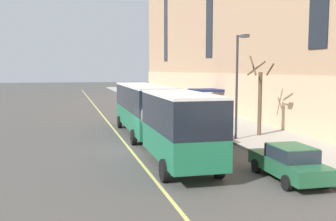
{
  "coord_description": "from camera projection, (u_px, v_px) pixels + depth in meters",
  "views": [
    {
      "loc": [
        -3.81,
        -23.17,
        4.84
      ],
      "look_at": [
        3.52,
        4.98,
        1.8
      ],
      "focal_mm": 42.0,
      "sensor_mm": 36.0,
      "label": 1
    }
  ],
  "objects": [
    {
      "name": "lane_centerline",
      "position": [
        123.0,
        141.0,
        26.61
      ],
      "size": [
        0.16,
        140.0,
        0.01
      ],
      "primitive_type": "cube",
      "color": "#E0D66B",
      "rests_on": "ground"
    },
    {
      "name": "parked_car_white_5",
      "position": [
        133.0,
        98.0,
        56.53
      ],
      "size": [
        2.03,
        4.37,
        1.56
      ],
      "color": "silver",
      "rests_on": "ground"
    },
    {
      "name": "fire_hydrant",
      "position": [
        159.0,
        105.0,
        48.18
      ],
      "size": [
        0.42,
        0.24,
        0.72
      ],
      "color": "red",
      "rests_on": "sidewalk"
    },
    {
      "name": "sidewalk",
      "position": [
        255.0,
        134.0,
        29.05
      ],
      "size": [
        5.95,
        160.0,
        0.15
      ],
      "primitive_type": "cube",
      "color": "#ADA89E",
      "rests_on": "ground"
    },
    {
      "name": "parked_car_darkgray_6",
      "position": [
        207.0,
        130.0,
        26.65
      ],
      "size": [
        2.11,
        4.82,
        1.56
      ],
      "color": "#4C4C51",
      "rests_on": "ground"
    },
    {
      "name": "parked_car_black_0",
      "position": [
        174.0,
        115.0,
        34.88
      ],
      "size": [
        2.0,
        4.34,
        1.56
      ],
      "color": "black",
      "rests_on": "ground"
    },
    {
      "name": "parked_car_green_2",
      "position": [
        289.0,
        162.0,
        17.2
      ],
      "size": [
        2.08,
        4.69,
        1.56
      ],
      "color": "#23603D",
      "rests_on": "ground"
    },
    {
      "name": "street_tree_mid_block",
      "position": [
        260.0,
        97.0,
        27.97
      ],
      "size": [
        1.57,
        1.61,
        5.68
      ],
      "color": "brown",
      "rests_on": "sidewalk"
    },
    {
      "name": "ground_plane",
      "position": [
        132.0,
        150.0,
        23.75
      ],
      "size": [
        260.0,
        260.0,
        0.0
      ],
      "primitive_type": "plane",
      "color": "#4C4947"
    },
    {
      "name": "street_lamp",
      "position": [
        238.0,
        76.0,
        25.96
      ],
      "size": [
        0.36,
        1.48,
        6.96
      ],
      "color": "#2D2D30",
      "rests_on": "sidewalk"
    },
    {
      "name": "city_bus",
      "position": [
        154.0,
        112.0,
        25.04
      ],
      "size": [
        3.02,
        19.61,
        3.72
      ],
      "color": "#1E704C",
      "rests_on": "ground"
    },
    {
      "name": "parked_car_navy_7",
      "position": [
        140.0,
        101.0,
        50.25
      ],
      "size": [
        1.97,
        4.57,
        1.56
      ],
      "color": "navy",
      "rests_on": "ground"
    },
    {
      "name": "parked_car_red_1",
      "position": [
        157.0,
        107.0,
        42.24
      ],
      "size": [
        2.07,
        4.48,
        1.56
      ],
      "color": "#B21E19",
      "rests_on": "ground"
    }
  ]
}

